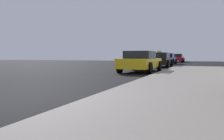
# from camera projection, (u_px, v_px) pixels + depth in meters

# --- Properties ---
(sidewalk) EXTENTS (4.00, 32.00, 0.15)m
(sidewalk) POSITION_uv_depth(u_px,v_px,m) (190.00, 115.00, 3.55)
(sidewalk) COLOR gray
(sidewalk) RESTS_ON ground_plane
(car_yellow) EXTENTS (1.96, 4.56, 1.27)m
(car_yellow) POSITION_uv_depth(u_px,v_px,m) (141.00, 61.00, 14.06)
(car_yellow) COLOR yellow
(car_yellow) RESTS_ON ground_plane
(car_black) EXTENTS (1.99, 4.19, 1.43)m
(car_black) POSITION_uv_depth(u_px,v_px,m) (160.00, 60.00, 20.56)
(car_black) COLOR black
(car_black) RESTS_ON ground_plane
(car_blue) EXTENTS (2.06, 4.14, 1.27)m
(car_blue) POSITION_uv_depth(u_px,v_px,m) (167.00, 59.00, 27.34)
(car_blue) COLOR #233899
(car_blue) RESTS_ON ground_plane
(car_red) EXTENTS (1.93, 4.13, 1.27)m
(car_red) POSITION_uv_depth(u_px,v_px,m) (177.00, 58.00, 34.45)
(car_red) COLOR red
(car_red) RESTS_ON ground_plane
(car_white) EXTENTS (2.03, 4.43, 1.27)m
(car_white) POSITION_uv_depth(u_px,v_px,m) (175.00, 58.00, 40.80)
(car_white) COLOR white
(car_white) RESTS_ON ground_plane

